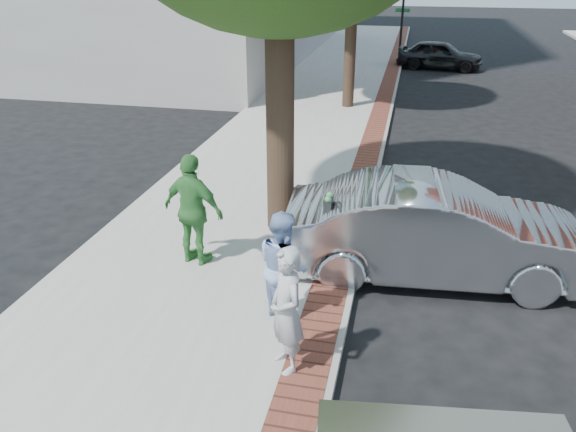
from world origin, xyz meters
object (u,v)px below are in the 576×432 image
(person_green, at_px, (194,210))
(bg_car, at_px, (440,55))
(person_gray, at_px, (286,311))
(sedan_silver, at_px, (437,231))
(parking_meter, at_px, (328,218))
(person_officer, at_px, (283,266))

(person_green, height_order, bg_car, person_green)
(person_green, bearing_deg, person_gray, 146.79)
(person_gray, xyz_separation_m, person_green, (-2.13, 2.37, 0.12))
(sedan_silver, bearing_deg, bg_car, -6.56)
(person_gray, relative_size, sedan_silver, 0.34)
(parking_meter, relative_size, person_officer, 0.88)
(parking_meter, distance_m, person_officer, 1.37)
(parking_meter, height_order, person_officer, person_officer)
(parking_meter, relative_size, person_green, 0.75)
(sedan_silver, height_order, bg_car, sedan_silver)
(person_gray, bearing_deg, sedan_silver, 112.56)
(sedan_silver, bearing_deg, person_green, 94.56)
(person_gray, bearing_deg, person_officer, 159.60)
(bg_car, bearing_deg, parking_meter, -178.64)
(person_officer, bearing_deg, parking_meter, -55.56)
(person_officer, distance_m, bg_car, 22.25)
(parking_meter, height_order, bg_car, parking_meter)
(person_officer, xyz_separation_m, person_green, (-1.83, 1.25, 0.14))
(parking_meter, height_order, person_gray, person_gray)
(sedan_silver, relative_size, bg_car, 1.27)
(parking_meter, bearing_deg, person_officer, -109.48)
(person_green, distance_m, bg_car, 21.33)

